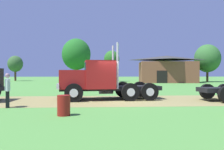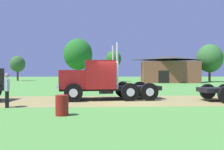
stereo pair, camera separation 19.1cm
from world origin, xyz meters
TOP-DOWN VIEW (x-y plane):
  - ground_plane at (0.00, 0.00)m, footprint 200.00×200.00m
  - dirt_track at (0.00, 0.00)m, footprint 120.00×5.91m
  - truck_foreground_white at (-1.30, 0.55)m, footprint 6.95×3.16m
  - visitor_standing_near at (-5.85, -2.84)m, footprint 0.41×0.64m
  - steel_barrel at (-2.66, -5.23)m, footprint 0.53×0.53m
  - shed_building at (11.64, 28.45)m, footprint 11.16×8.29m
  - tree_left at (-20.02, 38.63)m, footprint 3.32×3.32m
  - tree_mid at (-5.42, 28.98)m, footprint 5.35×5.35m
  - tree_right at (1.48, 33.58)m, footprint 3.20×3.20m
  - tree_far_right at (20.53, 30.53)m, footprint 5.09×5.09m

SIDE VIEW (x-z plane):
  - ground_plane at x=0.00m, z-range 0.00..0.00m
  - dirt_track at x=0.00m, z-range 0.00..0.01m
  - steel_barrel at x=-2.66m, z-range 0.00..0.85m
  - visitor_standing_near at x=-5.85m, z-range 0.09..1.84m
  - truck_foreground_white at x=-1.30m, z-range -0.58..3.14m
  - shed_building at x=11.64m, z-range -0.09..4.96m
  - tree_left at x=-20.02m, z-range 0.98..6.67m
  - tree_right at x=1.48m, z-range 1.42..7.88m
  - tree_far_right at x=20.53m, z-range 0.95..8.46m
  - tree_mid at x=-5.42m, z-range 1.16..9.39m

